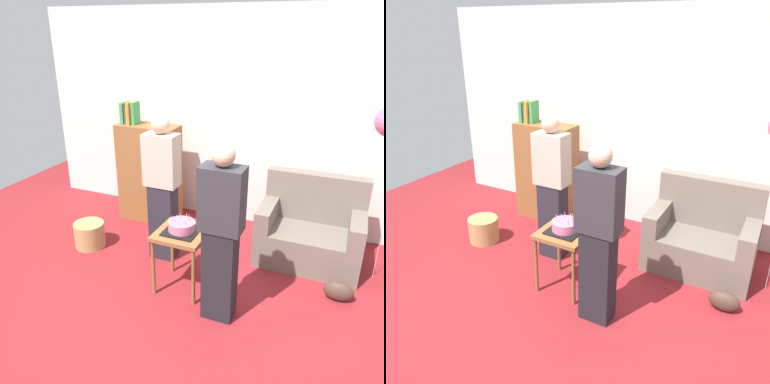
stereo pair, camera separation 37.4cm
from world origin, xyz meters
TOP-DOWN VIEW (x-y plane):
  - ground_plane at (0.00, 0.00)m, footprint 8.00×8.00m
  - wall_back at (0.00, 2.05)m, footprint 6.00×0.10m
  - couch at (0.89, 1.33)m, footprint 1.10×0.70m
  - bookshelf at (-1.25, 1.56)m, footprint 0.80×0.36m
  - side_table at (-0.20, 0.30)m, footprint 0.48×0.48m
  - birthday_cake at (-0.20, 0.30)m, footprint 0.32×0.32m
  - person_blowing_candles at (-0.64, 0.75)m, footprint 0.36×0.22m
  - person_holding_cake at (0.27, 0.05)m, footprint 0.36×0.22m
  - wicker_basket at (-1.56, 0.60)m, footprint 0.36×0.36m
  - handbag at (1.27, 0.69)m, footprint 0.28×0.14m

SIDE VIEW (x-z plane):
  - ground_plane at x=0.00m, z-range 0.00..0.00m
  - handbag at x=1.27m, z-range 0.00..0.20m
  - wicker_basket at x=-1.56m, z-range 0.00..0.30m
  - couch at x=0.89m, z-range -0.14..0.82m
  - side_table at x=-0.20m, z-range 0.22..0.85m
  - bookshelf at x=-1.25m, z-range -0.12..1.46m
  - birthday_cake at x=-0.20m, z-range 0.60..0.77m
  - person_blowing_candles at x=-0.64m, z-range 0.02..1.65m
  - person_holding_cake at x=0.27m, z-range 0.02..1.65m
  - wall_back at x=0.00m, z-range 0.00..2.70m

